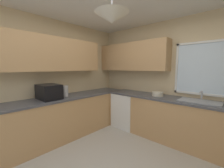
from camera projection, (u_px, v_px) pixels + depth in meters
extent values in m
cube|color=beige|center=(167.00, 78.00, 3.29)|extent=(3.78, 0.06, 2.57)
cube|color=beige|center=(50.00, 78.00, 3.14)|extent=(0.06, 3.86, 2.57)
cube|color=silver|center=(205.00, 69.00, 2.74)|extent=(1.00, 0.02, 0.97)
cube|color=white|center=(207.00, 42.00, 2.68)|extent=(1.08, 0.04, 0.04)
cube|color=white|center=(203.00, 94.00, 2.79)|extent=(1.08, 0.04, 0.04)
cube|color=white|center=(177.00, 68.00, 3.08)|extent=(0.04, 0.04, 1.05)
cube|color=tan|center=(43.00, 54.00, 2.80)|extent=(0.32, 2.62, 0.70)
cube|color=tan|center=(132.00, 57.00, 3.67)|extent=(1.92, 0.32, 0.70)
cone|color=silver|center=(112.00, 18.00, 1.79)|extent=(0.44, 0.44, 0.14)
cube|color=tan|center=(59.00, 119.00, 3.01)|extent=(0.62, 3.44, 0.86)
cube|color=#4C4C51|center=(58.00, 98.00, 2.96)|extent=(0.65, 3.47, 0.04)
cube|color=tan|center=(169.00, 120.00, 3.00)|extent=(2.84, 0.62, 0.86)
cube|color=#4C4C51|center=(170.00, 99.00, 2.95)|extent=(2.87, 0.65, 0.04)
cube|color=white|center=(127.00, 110.00, 3.69)|extent=(0.60, 0.60, 0.86)
cube|color=black|center=(49.00, 92.00, 2.80)|extent=(0.48, 0.36, 0.29)
cylinder|color=#B7B7BC|center=(65.00, 91.00, 3.04)|extent=(0.12, 0.12, 0.24)
cube|color=#9EA0A5|center=(199.00, 102.00, 2.59)|extent=(0.68, 0.40, 0.02)
cylinder|color=#B7B7BC|center=(202.00, 96.00, 2.69)|extent=(0.03, 0.03, 0.18)
cylinder|color=#B7B7BC|center=(201.00, 92.00, 2.61)|extent=(0.02, 0.20, 0.02)
cylinder|color=beige|center=(158.00, 94.00, 3.12)|extent=(0.24, 0.24, 0.09)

